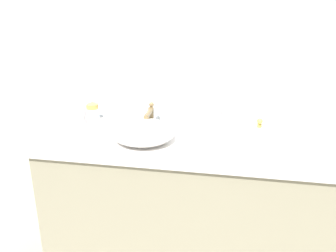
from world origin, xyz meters
TOP-DOWN VIEW (x-y plane):
  - bathroom_wall_rear at (0.00, 0.73)m, footprint 6.00×0.06m
  - vanity_counter at (0.10, 0.43)m, footprint 1.61×0.52m
  - wall_mirror_panel at (0.10, 0.69)m, footprint 1.38×0.01m
  - sink_basin at (-0.15, 0.38)m, footprint 0.32×0.31m
  - faucet at (-0.15, 0.55)m, footprint 0.03×0.15m
  - soap_dispenser at (0.43, 0.43)m, footprint 0.05×0.05m
  - lotion_bottle at (0.22, 0.52)m, footprint 0.05×0.05m
  - perfume_bottle at (-0.41, 0.38)m, footprint 0.06×0.06m
  - tissue_box at (-0.55, 0.52)m, footprint 0.14×0.14m

SIDE VIEW (x-z plane):
  - vanity_counter at x=0.10m, z-range 0.00..0.89m
  - sink_basin at x=-0.15m, z-range 0.89..0.98m
  - soap_dispenser at x=0.43m, z-range 0.87..1.02m
  - lotion_bottle at x=0.22m, z-range 0.88..1.04m
  - tissue_box at x=-0.55m, z-range 0.87..1.05m
  - faucet at x=-0.15m, z-range 0.90..1.04m
  - perfume_bottle at x=-0.41m, z-range 0.88..1.07m
  - bathroom_wall_rear at x=0.00m, z-range 0.00..2.60m
  - wall_mirror_panel at x=0.10m, z-range 0.89..2.12m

